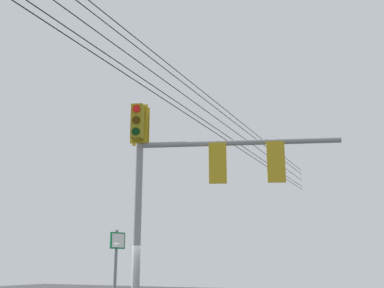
{
  "coord_description": "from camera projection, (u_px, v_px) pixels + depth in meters",
  "views": [
    {
      "loc": [
        -7.11,
        9.52,
        2.06
      ],
      "look_at": [
        -2.05,
        -0.8,
        5.05
      ],
      "focal_mm": 43.33,
      "sensor_mm": 36.0,
      "label": 1
    }
  ],
  "objects": [
    {
      "name": "signal_mast_assembly",
      "position": [
        181.0,
        169.0,
        11.74
      ],
      "size": [
        5.11,
        2.27,
        6.12
      ],
      "color": "gray",
      "rests_on": "ground"
    },
    {
      "name": "route_sign_primary",
      "position": [
        115.0,
        282.0,
        9.74
      ],
      "size": [
        0.14,
        0.39,
        2.78
      ],
      "color": "slate",
      "rests_on": "ground"
    },
    {
      "name": "overhead_wire_span",
      "position": [
        169.0,
        84.0,
        13.95
      ],
      "size": [
        0.04,
        34.11,
        1.68
      ],
      "color": "black"
    }
  ]
}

